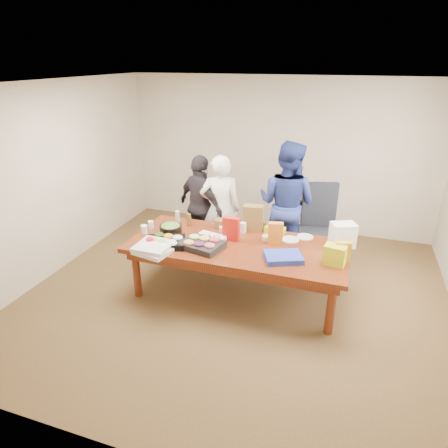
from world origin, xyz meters
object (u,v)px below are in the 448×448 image
(office_chair, at_px, (316,231))
(salad_bowl, at_px, (171,229))
(conference_table, at_px, (237,270))
(person_center, at_px, (220,209))
(sheet_cake, at_px, (209,239))
(person_right, at_px, (286,204))

(office_chair, xyz_separation_m, salad_bowl, (-1.87, -0.98, 0.18))
(conference_table, relative_size, person_center, 1.66)
(sheet_cake, height_order, salad_bowl, salad_bowl)
(person_right, bearing_deg, office_chair, -176.54)
(person_center, bearing_deg, conference_table, 103.13)
(office_chair, distance_m, sheet_cake, 1.67)
(conference_table, relative_size, person_right, 1.48)
(office_chair, distance_m, salad_bowl, 2.12)
(office_chair, height_order, person_center, person_center)
(salad_bowl, bearing_deg, person_center, 61.46)
(conference_table, xyz_separation_m, salad_bowl, (-0.98, 0.08, 0.42))
(conference_table, xyz_separation_m, person_center, (-0.54, 0.89, 0.47))
(person_right, relative_size, sheet_cake, 5.03)
(office_chair, bearing_deg, person_center, 169.11)
(conference_table, relative_size, salad_bowl, 9.16)
(office_chair, relative_size, person_center, 0.73)
(salad_bowl, bearing_deg, office_chair, 27.57)
(person_center, relative_size, sheet_cake, 4.47)
(office_chair, bearing_deg, salad_bowl, -169.83)
(sheet_cake, bearing_deg, person_right, 68.69)
(conference_table, bearing_deg, office_chair, 49.77)
(person_center, xyz_separation_m, sheet_cake, (0.16, -0.92, -0.06))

